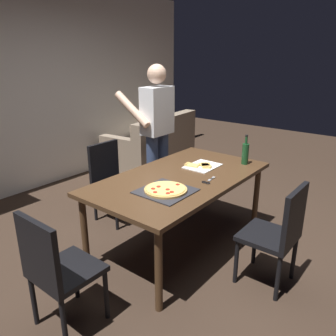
# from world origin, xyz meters

# --- Properties ---
(ground_plane) EXTENTS (12.00, 12.00, 0.00)m
(ground_plane) POSITION_xyz_m (0.00, 0.00, 0.00)
(ground_plane) COLOR #38281E
(back_wall) EXTENTS (6.40, 0.10, 2.80)m
(back_wall) POSITION_xyz_m (0.00, 2.60, 1.40)
(back_wall) COLOR silver
(back_wall) RESTS_ON ground_plane
(dining_table) EXTENTS (1.83, 1.02, 0.75)m
(dining_table) POSITION_xyz_m (0.00, 0.00, 0.68)
(dining_table) COLOR #4C331E
(dining_table) RESTS_ON ground_plane
(chair_near_camera) EXTENTS (0.42, 0.42, 0.90)m
(chair_near_camera) POSITION_xyz_m (-0.00, -0.99, 0.51)
(chair_near_camera) COLOR black
(chair_near_camera) RESTS_ON ground_plane
(chair_far_side) EXTENTS (0.42, 0.42, 0.90)m
(chair_far_side) POSITION_xyz_m (0.00, 0.99, 0.51)
(chair_far_side) COLOR black
(chair_far_side) RESTS_ON ground_plane
(chair_left_end) EXTENTS (0.42, 0.42, 0.90)m
(chair_left_end) POSITION_xyz_m (-1.40, 0.00, 0.51)
(chair_left_end) COLOR black
(chair_left_end) RESTS_ON ground_plane
(couch) EXTENTS (1.78, 1.02, 0.85)m
(couch) POSITION_xyz_m (1.91, 1.99, 0.30)
(couch) COLOR gray
(couch) RESTS_ON ground_plane
(person_serving_pizza) EXTENTS (0.55, 0.54, 1.75)m
(person_serving_pizza) POSITION_xyz_m (0.56, 0.77, 1.00)
(person_serving_pizza) COLOR #38476B
(person_serving_pizza) RESTS_ON ground_plane
(pepperoni_pizza_on_tray) EXTENTS (0.43, 0.43, 0.04)m
(pepperoni_pizza_on_tray) POSITION_xyz_m (-0.38, -0.13, 0.77)
(pepperoni_pizza_on_tray) COLOR #2D2D33
(pepperoni_pizza_on_tray) RESTS_ON dining_table
(pizza_slices_on_towel) EXTENTS (0.36, 0.30, 0.03)m
(pizza_slices_on_towel) POSITION_xyz_m (0.36, -0.01, 0.76)
(pizza_slices_on_towel) COLOR white
(pizza_slices_on_towel) RESTS_ON dining_table
(wine_bottle) EXTENTS (0.07, 0.07, 0.32)m
(wine_bottle) POSITION_xyz_m (0.72, -0.31, 0.87)
(wine_bottle) COLOR #194723
(wine_bottle) RESTS_ON dining_table
(kitchen_scissors) EXTENTS (0.20, 0.09, 0.01)m
(kitchen_scissors) POSITION_xyz_m (0.04, -0.29, 0.76)
(kitchen_scissors) COLOR silver
(kitchen_scissors) RESTS_ON dining_table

